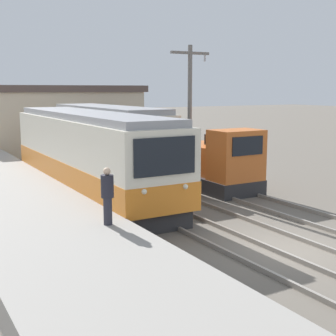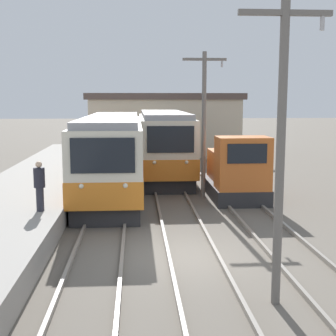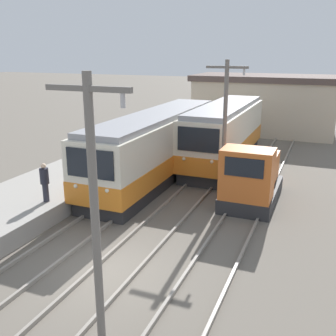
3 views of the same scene
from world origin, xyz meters
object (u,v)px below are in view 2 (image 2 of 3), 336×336
Objects in this scene: commuter_train_center at (164,147)px; catenary_mast_mid at (204,119)px; person_on_platform at (39,184)px; catenary_mast_near at (281,142)px; shunting_locomotive at (236,173)px; commuter_train_left at (113,157)px.

commuter_train_center is 1.68× the size of catenary_mast_mid.
catenary_mast_mid reaches higher than person_on_platform.
catenary_mast_near reaches higher than person_on_platform.
catenary_mast_near and catenary_mast_mid have the same top height.
catenary_mast_mid is at bearing 90.00° from catenary_mast_near.
catenary_mast_near is at bearing -97.48° from shunting_locomotive.
commuter_train_left is 5.27m from commuter_train_center.
commuter_train_left reaches higher than shunting_locomotive.
commuter_train_center reaches higher than person_on_platform.
shunting_locomotive is 0.72× the size of catenary_mast_near.
catenary_mast_near is (1.51, -17.74, 1.90)m from commuter_train_center.
person_on_platform is (-2.14, -7.26, -0.01)m from commuter_train_left.
person_on_platform is at bearing -112.84° from commuter_train_center.
commuter_train_left is at bearing 107.98° from catenary_mast_near.
commuter_train_center is 6.58× the size of person_on_platform.
commuter_train_left reaches higher than person_on_platform.
catenary_mast_near is (-1.49, -11.36, 2.49)m from shunting_locomotive.
catenary_mast_mid is at bearing -21.57° from commuter_train_left.
catenary_mast_near reaches higher than commuter_train_left.
shunting_locomotive is 0.72× the size of catenary_mast_mid.
catenary_mast_mid is at bearing 40.77° from person_on_platform.
shunting_locomotive is at bearing -64.80° from commuter_train_center.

